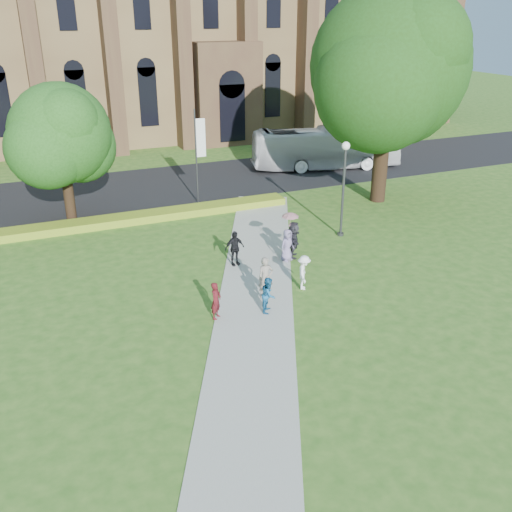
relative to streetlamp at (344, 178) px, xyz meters
name	(u,v)px	position (x,y,z in m)	size (l,w,h in m)	color
ground	(265,314)	(-7.50, -6.50, -3.30)	(160.00, 160.00, 0.00)	#2E5C1B
road	(151,187)	(-7.50, 13.50, -3.29)	(160.00, 10.00, 0.02)	black
footpath	(255,303)	(-7.50, -5.50, -3.28)	(3.20, 30.00, 0.04)	#B2B2A8
flower_hedge	(144,217)	(-9.50, 6.70, -3.07)	(18.00, 1.40, 0.45)	gold
streetlamp	(344,178)	(0.00, 0.00, 0.00)	(0.44, 0.44, 5.24)	#38383D
large_tree	(389,67)	(5.50, 4.50, 5.07)	(9.60, 9.60, 13.20)	#332114
street_tree_1	(60,134)	(-13.50, 8.00, 1.93)	(5.60, 5.60, 8.05)	#332114
banner_pole_0	(198,151)	(-5.39, 8.70, 0.09)	(0.70, 0.10, 6.00)	#38383D
tour_coach	(326,148)	(6.40, 13.09, -1.68)	(2.69, 11.48, 3.20)	silver
pedestrian_0	(216,301)	(-9.47, -6.08, -2.47)	(0.57, 0.38, 1.58)	#501217
pedestrian_1	(269,295)	(-7.30, -6.40, -2.49)	(0.74, 0.58, 1.53)	#1B5C8B
pedestrian_2	(304,273)	(-5.00, -5.12, -2.46)	(1.03, 0.59, 1.59)	white
pedestrian_3	(234,248)	(-6.89, -1.47, -2.38)	(1.03, 0.43, 1.75)	black
pedestrian_4	(287,245)	(-4.29, -1.98, -2.44)	(0.80, 0.52, 1.63)	slate
pedestrian_5	(293,239)	(-3.81, -1.72, -2.31)	(1.75, 0.56, 1.88)	#292830
pedestrian_6	(266,278)	(-6.89, -5.20, -2.33)	(0.68, 0.44, 1.85)	gray
parasol	(290,222)	(-4.11, -1.88, -1.27)	(0.82, 0.82, 0.72)	pink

